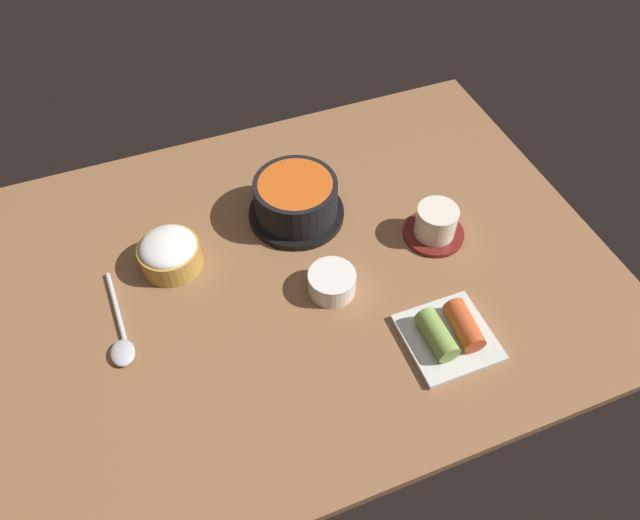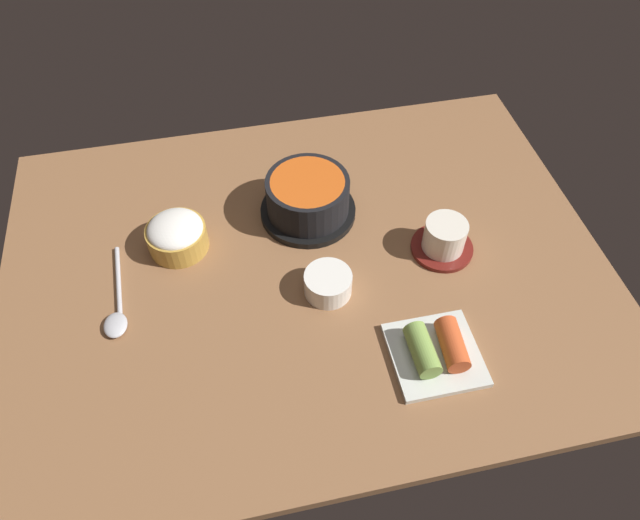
# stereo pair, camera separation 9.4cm
# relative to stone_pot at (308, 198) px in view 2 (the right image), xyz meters

# --- Properties ---
(dining_table) EXTENTS (1.00, 0.76, 0.02)m
(dining_table) POSITION_rel_stone_pot_xyz_m (-0.03, -0.11, -0.05)
(dining_table) COLOR brown
(dining_table) RESTS_ON ground
(stone_pot) EXTENTS (0.17, 0.17, 0.08)m
(stone_pot) POSITION_rel_stone_pot_xyz_m (0.00, 0.00, 0.00)
(stone_pot) COLOR black
(stone_pot) RESTS_ON dining_table
(rice_bowl) EXTENTS (0.10, 0.10, 0.06)m
(rice_bowl) POSITION_rel_stone_pot_xyz_m (-0.23, -0.03, -0.01)
(rice_bowl) COLOR #B78C38
(rice_bowl) RESTS_ON dining_table
(tea_cup_with_saucer) EXTENTS (0.11, 0.11, 0.06)m
(tea_cup_with_saucer) POSITION_rel_stone_pot_xyz_m (0.21, -0.13, -0.01)
(tea_cup_with_saucer) COLOR maroon
(tea_cup_with_saucer) RESTS_ON dining_table
(banchan_cup_center) EXTENTS (0.08, 0.08, 0.04)m
(banchan_cup_center) POSITION_rel_stone_pot_xyz_m (-0.00, -0.18, -0.02)
(banchan_cup_center) COLOR white
(banchan_cup_center) RESTS_ON dining_table
(kimchi_plate) EXTENTS (0.13, 0.13, 0.04)m
(kimchi_plate) POSITION_rel_stone_pot_xyz_m (0.13, -0.33, -0.02)
(kimchi_plate) COLOR silver
(kimchi_plate) RESTS_ON dining_table
(spoon) EXTENTS (0.04, 0.18, 0.01)m
(spoon) POSITION_rel_stone_pot_xyz_m (-0.33, -0.15, -0.03)
(spoon) COLOR #B7B7BC
(spoon) RESTS_ON dining_table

